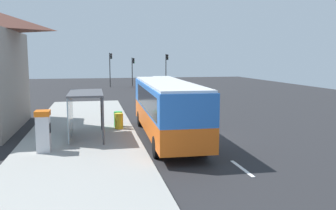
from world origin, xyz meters
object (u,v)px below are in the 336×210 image
Objects in this scene: sedan_far at (154,85)px; ticket_machine at (43,131)px; white_van at (164,86)px; traffic_light_far_side at (110,64)px; recycling_bin_green at (118,119)px; traffic_light_median at (133,67)px; bus_shelter at (80,103)px; bus at (166,106)px; recycling_bin_yellow at (119,121)px; sedan_near at (147,82)px; traffic_light_near_side at (167,65)px.

ticket_machine is at bearing -108.60° from sedan_far.
traffic_light_far_side reaches higher than white_van.
traffic_light_median reaches higher than recycling_bin_green.
traffic_light_median reaches higher than white_van.
bus is at bearing -5.54° from bus_shelter.
bus reaches higher than ticket_machine.
bus is 11.66× the size of recycling_bin_yellow.
sedan_near reaches higher than recycling_bin_green.
white_van reaches higher than sedan_near.
traffic_light_far_side is 1.31× the size of bus_shelter.
ticket_machine is 2.04× the size of recycling_bin_yellow.
sedan_near is 1.00× the size of sedan_far.
sedan_near is 1.12× the size of bus_shelter.
white_van is 5.55× the size of recycling_bin_green.
traffic_light_median is (-5.09, 1.60, -0.34)m from traffic_light_near_side.
traffic_light_near_side is (3.20, 6.75, 2.57)m from sedan_far.
traffic_light_median is at bearing 102.77° from sedan_far.
sedan_far is 32.32m from ticket_machine.
ticket_machine reaches higher than sedan_near.
white_van reaches higher than sedan_far.
ticket_machine is (-10.21, -22.62, -0.17)m from white_van.
ticket_machine reaches higher than sedan_far.
recycling_bin_green is at bearing -91.92° from traffic_light_far_side.
traffic_light_near_side reaches higher than ticket_machine.
traffic_light_far_side is (-8.60, 0.80, 0.10)m from traffic_light_near_side.
bus is 2.49× the size of sedan_far.
ticket_machine is at bearing -105.54° from sedan_near.
white_van is 16.57m from traffic_light_far_side.
sedan_near is 6.44m from sedan_far.
traffic_light_near_side is 5.35m from traffic_light_median.
traffic_light_median is at bearing 77.82° from ticket_machine.
bus_shelter is (-4.70, 0.46, 0.25)m from bus.
sedan_near is 0.86× the size of traffic_light_far_side.
traffic_light_median is (4.61, 33.53, 2.36)m from recycling_bin_green.
traffic_light_near_side is 36.71m from bus_shelter.
recycling_bin_green is at bearing -97.82° from traffic_light_median.
bus_shelter is at bearing -136.92° from recycling_bin_yellow.
recycling_bin_yellow is at bearing -109.70° from white_van.
traffic_light_far_side is at bearing 92.22° from bus.
sedan_far is at bearing 71.40° from ticket_machine.
traffic_light_median is at bearing 162.56° from traffic_light_near_side.
bus is 2.77× the size of bus_shelter.
white_van is at bearing 66.64° from bus_shelter.
ticket_machine is (-10.31, -37.07, 0.38)m from sedan_near.
bus is 2.46× the size of traffic_light_median.
traffic_light_far_side is (-1.39, 35.95, 1.62)m from bus.
bus_shelter is (-3.31, -35.50, -1.36)m from traffic_light_far_side.
bus_shelter reaches higher than recycling_bin_yellow.
bus_shelter reaches higher than ticket_machine.
bus_shelter is (-8.71, -27.95, 1.31)m from sedan_far.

